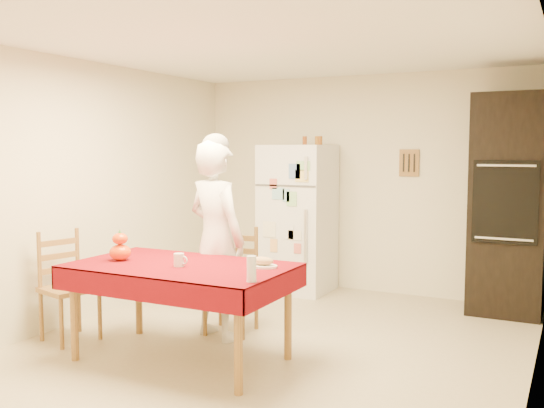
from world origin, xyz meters
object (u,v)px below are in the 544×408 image
Objects in this scene: bread_plate at (262,266)px; wine_glass at (252,269)px; coffee_mug at (179,260)px; pumpkin_lower at (120,252)px; chair_far at (234,276)px; chair_left at (66,282)px; oven_cabinet at (508,205)px; refrigerator at (298,218)px; seated_woman at (216,240)px; dining_table at (181,273)px.

wine_glass is at bearing -70.62° from bread_plate.
coffee_mug is 0.58× the size of pumpkin_lower.
chair_left is (-1.18, -0.87, 0.00)m from chair_far.
oven_cabinet is 2.32× the size of chair_far.
chair_left reaches higher than coffee_mug.
pumpkin_lower is (-0.37, -2.63, -0.02)m from refrigerator.
chair_far is 1.11m from pumpkin_lower.
refrigerator is at bearing -178.82° from oven_cabinet.
coffee_mug is at bearing -85.75° from refrigerator.
chair_left is 1.36m from seated_woman.
refrigerator reaches higher than bread_plate.
oven_cabinet is 3.40m from coffee_mug.
bread_plate is at bearing 12.80° from pumpkin_lower.
oven_cabinet is 1.29× the size of dining_table.
seated_woman is at bearing 98.10° from coffee_mug.
wine_glass is at bearing -9.17° from pumpkin_lower.
oven_cabinet is 2.86m from bread_plate.
oven_cabinet is 12.74× the size of pumpkin_lower.
coffee_mug reaches higher than bread_plate.
seated_woman is 7.21× the size of bread_plate.
wine_glass is at bearing -82.92° from chair_left.
oven_cabinet is at bearing 58.19° from bread_plate.
chair_left is at bearing -151.53° from chair_far.
dining_table is 17.00× the size of coffee_mug.
coffee_mug is at bearing -63.17° from dining_table.
wine_glass is at bearing -114.72° from oven_cabinet.
seated_woman is at bearing 95.71° from dining_table.
wine_glass is (0.75, -0.22, 0.04)m from coffee_mug.
bread_plate is (0.59, 0.26, -0.04)m from coffee_mug.
oven_cabinet reaches higher than pumpkin_lower.
coffee_mug is (0.10, -0.69, -0.05)m from seated_woman.
oven_cabinet is 4.27m from chair_left.
refrigerator is 2.29m from oven_cabinet.
pumpkin_lower is at bearing -179.38° from coffee_mug.
chair_left is at bearing 177.26° from coffee_mug.
pumpkin_lower is 0.72× the size of bread_plate.
wine_glass reaches higher than dining_table.
chair_left is at bearing 172.04° from wine_glass.
seated_woman reaches higher than pumpkin_lower.
chair_left is 1.28m from coffee_mug.
chair_far is at bearing 125.43° from wine_glass.
chair_left is 3.96× the size of bread_plate.
seated_woman is 10.02× the size of pumpkin_lower.
bread_plate is (0.62, 0.18, 0.08)m from dining_table.
dining_table is at bearing -163.53° from bread_plate.
refrigerator is at bearing 93.55° from dining_table.
wine_glass reaches higher than bread_plate.
pumpkin_lower is at bearing -167.20° from bread_plate.
oven_cabinet is 1.27× the size of seated_woman.
coffee_mug is at bearing -93.97° from chair_far.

